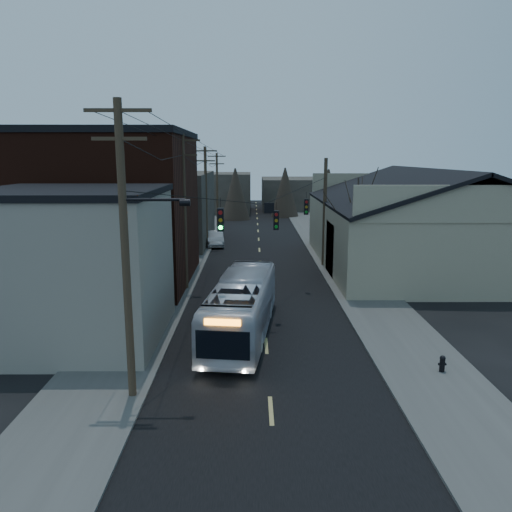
{
  "coord_description": "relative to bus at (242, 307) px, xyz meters",
  "views": [
    {
      "loc": [
        -0.62,
        -13.82,
        8.64
      ],
      "look_at": [
        -0.44,
        14.25,
        3.0
      ],
      "focal_mm": 35.0,
      "sensor_mm": 36.0,
      "label": 1
    }
  ],
  "objects": [
    {
      "name": "sidewalk_right",
      "position": [
        7.66,
        20.59,
        -1.4
      ],
      "size": [
        4.0,
        110.0,
        0.12
      ],
      "primitive_type": "cube",
      "color": "#474744",
      "rests_on": "ground"
    },
    {
      "name": "bare_tree",
      "position": [
        7.66,
        10.59,
        2.14
      ],
      "size": [
        0.4,
        0.4,
        7.2
      ],
      "primitive_type": "cone",
      "color": "black",
      "rests_on": "ground"
    },
    {
      "name": "road_surface",
      "position": [
        1.16,
        20.59,
        -1.45
      ],
      "size": [
        9.0,
        110.0,
        0.02
      ],
      "primitive_type": "cube",
      "color": "black",
      "rests_on": "ground"
    },
    {
      "name": "building_far_left",
      "position": [
        -4.84,
        55.59,
        1.54
      ],
      "size": [
        10.0,
        12.0,
        6.0
      ],
      "primitive_type": "cube",
      "color": "#332F29",
      "rests_on": "ground"
    },
    {
      "name": "building_far_right",
      "position": [
        8.16,
        60.59,
        1.04
      ],
      "size": [
        12.0,
        14.0,
        5.0
      ],
      "primitive_type": "cube",
      "color": "#332F29",
      "rests_on": "ground"
    },
    {
      "name": "ground",
      "position": [
        1.16,
        -9.41,
        -1.46
      ],
      "size": [
        160.0,
        160.0,
        0.0
      ],
      "primitive_type": "plane",
      "color": "black",
      "rests_on": "ground"
    },
    {
      "name": "building_clapboard",
      "position": [
        -7.84,
        -0.41,
        2.04
      ],
      "size": [
        8.0,
        8.0,
        7.0
      ],
      "primitive_type": "cube",
      "color": "gray",
      "rests_on": "ground"
    },
    {
      "name": "sidewalk_left",
      "position": [
        -5.34,
        20.59,
        -1.4
      ],
      "size": [
        4.0,
        110.0,
        0.12
      ],
      "primitive_type": "cube",
      "color": "#474744",
      "rests_on": "ground"
    },
    {
      "name": "building_brick",
      "position": [
        -8.84,
        10.59,
        3.54
      ],
      "size": [
        10.0,
        12.0,
        10.0
      ],
      "primitive_type": "cube",
      "color": "black",
      "rests_on": "ground"
    },
    {
      "name": "building_left_far",
      "position": [
        -8.34,
        26.59,
        2.04
      ],
      "size": [
        9.0,
        14.0,
        7.0
      ],
      "primitive_type": "cube",
      "color": "#332F29",
      "rests_on": "ground"
    },
    {
      "name": "parked_car",
      "position": [
        -3.14,
        24.82,
        -0.73
      ],
      "size": [
        2.05,
        4.58,
        1.46
      ],
      "primitive_type": "imported",
      "rotation": [
        0.0,
        0.0,
        0.12
      ],
      "color": "#989B9F",
      "rests_on": "ground"
    },
    {
      "name": "utility_lines",
      "position": [
        -1.95,
        14.73,
        3.5
      ],
      "size": [
        11.24,
        45.28,
        10.5
      ],
      "color": "#382B1E",
      "rests_on": "ground"
    },
    {
      "name": "bus",
      "position": [
        0.0,
        0.0,
        0.0
      ],
      "size": [
        3.69,
        10.67,
        2.91
      ],
      "primitive_type": "imported",
      "rotation": [
        0.0,
        0.0,
        3.02
      ],
      "color": "silver",
      "rests_on": "ground"
    },
    {
      "name": "warehouse",
      "position": [
        14.16,
        15.59,
        1.24
      ],
      "size": [
        16.16,
        20.6,
        7.73
      ],
      "color": "gray",
      "rests_on": "ground"
    },
    {
      "name": "fire_hydrant",
      "position": [
        8.15,
        -4.5,
        -0.97
      ],
      "size": [
        0.31,
        0.23,
        0.68
      ],
      "rotation": [
        0.0,
        0.0,
        0.02
      ],
      "color": "black",
      "rests_on": "sidewalk_right"
    }
  ]
}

